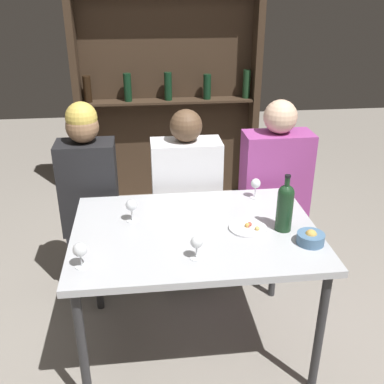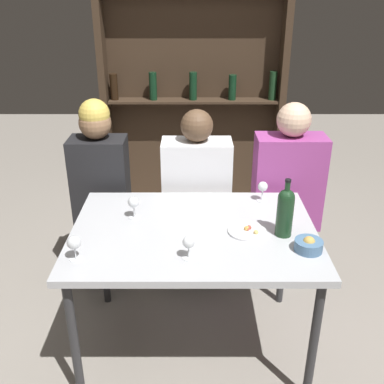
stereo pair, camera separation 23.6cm
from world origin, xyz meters
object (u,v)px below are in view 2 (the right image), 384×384
Objects in this scene: wine_glass_3 at (187,243)px; seated_person_center at (195,207)px; snack_bowl at (307,245)px; food_plate_0 at (246,231)px; wine_glass_1 at (72,244)px; seated_person_right at (284,204)px; seated_person_left at (100,199)px; wine_glass_0 at (132,203)px; wine_glass_2 at (261,187)px; wine_bottle at (283,210)px.

seated_person_center is (0.05, 0.89, -0.27)m from wine_glass_3.
food_plate_0 is at bearing 147.60° from snack_bowl.
wine_glass_1 is 0.62× the size of food_plate_0.
wine_glass_1 is 1.47m from seated_person_right.
seated_person_left reaches higher than seated_person_center.
wine_glass_3 is (0.30, -0.39, -0.01)m from wine_glass_0.
wine_glass_2 is at bearing 105.19° from snack_bowl.
wine_glass_0 is 1.09× the size of wine_glass_3.
wine_glass_2 is 1.05m from seated_person_left.
seated_person_left is at bearing 122.73° from wine_glass_3.
seated_person_right is at bearing 54.64° from wine_glass_3.
wine_glass_0 reaches higher than wine_glass_1.
food_plate_0 is 0.75m from seated_person_right.
wine_glass_3 is 0.85× the size of snack_bowl.
wine_glass_3 is at bearing -141.48° from food_plate_0.
wine_glass_2 is 0.09× the size of seated_person_left.
seated_person_right is (0.92, 0.49, -0.25)m from wine_glass_0.
seated_person_right is at bearing 38.01° from wine_glass_1.
seated_person_right reaches higher than wine_bottle.
wine_glass_1 is 1.12m from wine_glass_2.
snack_bowl is 0.10× the size of seated_person_left.
food_plate_0 is 0.15× the size of seated_person_right.
wine_glass_0 is 1.03× the size of wine_glass_2.
wine_glass_3 is 0.09× the size of seated_person_left.
wine_glass_3 is 1.11m from seated_person_right.
seated_person_left is (-1.13, 0.82, -0.16)m from snack_bowl.
wine_glass_1 is at bearing -163.22° from food_plate_0.
wine_glass_3 is at bearing -57.27° from seated_person_left.
wine_glass_1 is at bearing -141.99° from seated_person_right.
snack_bowl is 0.11× the size of seated_person_center.
food_plate_0 is 1.09m from seated_person_left.
wine_glass_3 is (-0.47, -0.21, -0.06)m from wine_bottle.
wine_bottle is 0.23× the size of seated_person_left.
wine_glass_3 is 0.93m from seated_person_center.
wine_glass_1 is 0.90× the size of snack_bowl.
seated_person_left reaches higher than wine_glass_0.
wine_glass_0 reaches higher than wine_glass_3.
wine_bottle is 2.52× the size of wine_glass_2.
wine_glass_3 is 0.09× the size of seated_person_right.
food_plate_0 is 0.16× the size of seated_person_center.
wine_bottle is at bearing -82.26° from wine_glass_2.
wine_glass_2 is 0.55m from snack_bowl.
seated_person_right is at bearing -0.00° from seated_person_left.
seated_person_right is (0.21, 0.29, -0.25)m from wine_glass_2.
wine_glass_1 is at bearing -86.59° from seated_person_left.
seated_person_right is (0.63, 0.89, -0.24)m from wine_glass_3.
wine_glass_3 is at bearing -52.98° from wine_glass_0.
wine_glass_3 is 0.58× the size of food_plate_0.
seated_person_center is (0.34, 0.49, -0.28)m from wine_glass_0.
food_plate_0 is at bearing -68.83° from seated_person_center.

